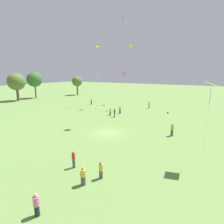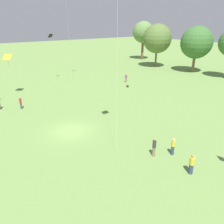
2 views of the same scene
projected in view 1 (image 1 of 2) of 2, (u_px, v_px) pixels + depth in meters
ground_plane at (107, 133)px, 27.04m from camera, size 240.00×240.00×0.00m
tree_4 at (16, 82)px, 56.67m from camera, size 5.55×5.55×9.02m
tree_5 at (34, 80)px, 62.91m from camera, size 5.31×5.31×9.37m
tree_6 at (77, 82)px, 72.00m from camera, size 4.21×4.21×7.72m
person_0 at (36, 205)px, 11.19m from camera, size 0.52×0.52×1.65m
person_1 at (91, 102)px, 50.97m from camera, size 0.45×0.45×1.67m
person_2 at (149, 105)px, 45.36m from camera, size 0.49×0.49×1.86m
person_4 at (101, 170)px, 15.21m from camera, size 0.44×0.44×1.61m
person_5 at (110, 112)px, 37.81m from camera, size 0.37×0.37×1.68m
person_7 at (83, 176)px, 14.32m from camera, size 0.66×0.66×1.64m
person_8 at (172, 130)px, 25.53m from camera, size 0.62×0.62×1.91m
person_9 at (115, 113)px, 36.30m from camera, size 0.47×0.47×1.83m
person_10 at (120, 110)px, 39.56m from camera, size 0.53×0.53×1.77m
person_11 at (74, 159)px, 16.94m from camera, size 0.42×0.42×1.74m
kite_2 at (131, 49)px, 50.81m from camera, size 0.81×1.03×17.02m
kite_3 at (211, 86)px, 16.21m from camera, size 1.30×1.23×8.30m
kite_4 at (97, 77)px, 44.13m from camera, size 0.97×1.01×8.48m
kite_5 at (124, 75)px, 42.68m from camera, size 0.85×0.79×9.23m
kite_6 at (123, 20)px, 29.48m from camera, size 1.12×1.07×19.12m
kite_7 at (98, 52)px, 48.11m from camera, size 0.90×0.90×16.28m
picnic_bag_1 at (168, 113)px, 39.99m from camera, size 0.37×0.37×0.32m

